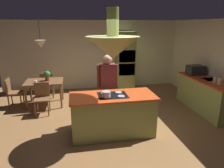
{
  "coord_description": "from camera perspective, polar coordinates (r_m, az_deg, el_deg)",
  "views": [
    {
      "loc": [
        -0.8,
        -4.33,
        2.41
      ],
      "look_at": [
        0.1,
        0.4,
        1.0
      ],
      "focal_mm": 32.94,
      "sensor_mm": 36.0,
      "label": 1
    }
  ],
  "objects": [
    {
      "name": "dining_table",
      "position": [
        6.54,
        -18.25,
        -0.08
      ],
      "size": [
        1.1,
        0.84,
        0.76
      ],
      "color": "brown",
      "rests_on": "ground"
    },
    {
      "name": "potted_plant_on_table",
      "position": [
        6.48,
        -17.54,
        2.34
      ],
      "size": [
        0.2,
        0.2,
        0.3
      ],
      "color": "#99382D",
      "rests_on": "dining_table"
    },
    {
      "name": "person_at_island",
      "position": [
        5.1,
        -1.24,
        -0.0
      ],
      "size": [
        0.53,
        0.23,
        1.7
      ],
      "color": "tan",
      "rests_on": "ground"
    },
    {
      "name": "kitchen_island",
      "position": [
        4.64,
        0.17,
        -8.48
      ],
      "size": [
        1.86,
        0.84,
        0.94
      ],
      "color": "#8C934C",
      "rests_on": "ground"
    },
    {
      "name": "chair_by_back_wall",
      "position": [
        7.19,
        -17.54,
        0.17
      ],
      "size": [
        0.4,
        0.4,
        0.87
      ],
      "rotation": [
        0.0,
        0.0,
        3.14
      ],
      "color": "brown",
      "rests_on": "ground"
    },
    {
      "name": "pendant_light_over_table",
      "position": [
        6.32,
        -19.23,
        10.45
      ],
      "size": [
        0.32,
        0.32,
        0.82
      ],
      "color": "beige"
    },
    {
      "name": "canister_flour",
      "position": [
        5.89,
        27.81,
        0.66
      ],
      "size": [
        0.13,
        0.13,
        0.17
      ],
      "primitive_type": "cylinder",
      "color": "#E0B78C",
      "rests_on": "counter_run_right"
    },
    {
      "name": "counter_run_right",
      "position": [
        6.43,
        24.45,
        -2.74
      ],
      "size": [
        0.73,
        2.08,
        0.92
      ],
      "color": "#8C934C",
      "rests_on": "ground"
    },
    {
      "name": "cup_on_table",
      "position": [
        6.33,
        -20.45,
        0.58
      ],
      "size": [
        0.07,
        0.07,
        0.09
      ],
      "primitive_type": "cylinder",
      "color": "white",
      "rests_on": "dining_table"
    },
    {
      "name": "oven_tower",
      "position": [
        7.73,
        3.66,
        6.35
      ],
      "size": [
        0.66,
        0.62,
        2.15
      ],
      "color": "#8C934C",
      "rests_on": "ground"
    },
    {
      "name": "range_hood",
      "position": [
        4.23,
        0.18,
        10.43
      ],
      "size": [
        1.1,
        1.1,
        1.0
      ],
      "color": "#8C934C"
    },
    {
      "name": "chair_facing_island",
      "position": [
        5.98,
        -18.85,
        -3.19
      ],
      "size": [
        0.4,
        0.4,
        0.87
      ],
      "color": "brown",
      "rests_on": "ground"
    },
    {
      "name": "microwave_on_counter",
      "position": [
        6.77,
        22.1,
        3.64
      ],
      "size": [
        0.46,
        0.36,
        0.28
      ],
      "primitive_type": "cube",
      "color": "#232326",
      "rests_on": "counter_run_right"
    },
    {
      "name": "chair_at_corner",
      "position": [
        6.77,
        -25.94,
        -1.73
      ],
      "size": [
        0.4,
        0.4,
        0.87
      ],
      "rotation": [
        0.0,
        0.0,
        1.57
      ],
      "color": "brown",
      "rests_on": "ground"
    },
    {
      "name": "cooking_pot_on_cooktop",
      "position": [
        4.29,
        -1.6,
        -2.83
      ],
      "size": [
        0.18,
        0.18,
        0.12
      ],
      "primitive_type": "cylinder",
      "color": "#B2B2B7",
      "rests_on": "kitchen_island"
    },
    {
      "name": "canister_sugar",
      "position": [
        6.03,
        26.78,
        1.09
      ],
      "size": [
        0.12,
        0.12,
        0.17
      ],
      "primitive_type": "cylinder",
      "color": "#E0B78C",
      "rests_on": "counter_run_right"
    },
    {
      "name": "ground",
      "position": [
        5.02,
        -0.28,
        -12.36
      ],
      "size": [
        8.16,
        8.16,
        0.0
      ],
      "primitive_type": "plane",
      "color": "olive"
    },
    {
      "name": "wall_back",
      "position": [
        7.91,
        -4.88,
        8.01
      ],
      "size": [
        6.8,
        0.1,
        2.55
      ],
      "primitive_type": "cube",
      "color": "beige",
      "rests_on": "ground"
    }
  ]
}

